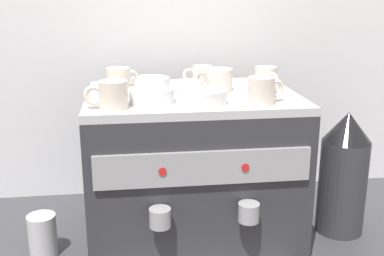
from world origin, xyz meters
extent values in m
plane|color=#38383D|center=(0.00, 0.00, 0.00)|extent=(4.00, 4.00, 0.00)
cube|color=silver|center=(0.00, 0.39, 0.48)|extent=(2.80, 0.03, 0.95)
cube|color=#2D2D33|center=(0.00, 0.00, 0.22)|extent=(0.61, 0.45, 0.44)
cube|color=#B7B7BC|center=(0.00, 0.00, 0.46)|extent=(0.61, 0.45, 0.02)
cube|color=#939399|center=(0.00, -0.23, 0.32)|extent=(0.56, 0.01, 0.09)
cylinder|color=red|center=(-0.11, -0.24, 0.32)|extent=(0.02, 0.01, 0.02)
cylinder|color=red|center=(0.11, -0.24, 0.32)|extent=(0.02, 0.01, 0.02)
cylinder|color=#939399|center=(-0.12, -0.25, 0.20)|extent=(0.06, 0.06, 0.05)
cylinder|color=#939399|center=(0.12, -0.25, 0.20)|extent=(0.06, 0.06, 0.05)
cylinder|color=beige|center=(0.16, -0.16, 0.50)|extent=(0.07, 0.07, 0.07)
torus|color=beige|center=(0.21, -0.14, 0.50)|extent=(0.05, 0.03, 0.05)
cylinder|color=beige|center=(-0.21, 0.02, 0.50)|extent=(0.07, 0.07, 0.07)
torus|color=beige|center=(-0.18, 0.05, 0.50)|extent=(0.05, 0.04, 0.05)
cylinder|color=beige|center=(0.08, 0.02, 0.50)|extent=(0.08, 0.08, 0.07)
torus|color=beige|center=(0.04, 0.05, 0.50)|extent=(0.05, 0.04, 0.05)
cylinder|color=beige|center=(0.05, 0.12, 0.50)|extent=(0.06, 0.06, 0.06)
torus|color=beige|center=(0.01, 0.13, 0.50)|extent=(0.05, 0.02, 0.04)
cylinder|color=beige|center=(0.22, 0.01, 0.50)|extent=(0.06, 0.06, 0.07)
torus|color=beige|center=(0.23, -0.03, 0.50)|extent=(0.02, 0.05, 0.05)
cylinder|color=beige|center=(-0.22, -0.16, 0.50)|extent=(0.07, 0.07, 0.07)
torus|color=beige|center=(-0.27, -0.16, 0.50)|extent=(0.05, 0.01, 0.05)
cylinder|color=white|center=(-0.12, 0.09, 0.48)|extent=(0.12, 0.12, 0.03)
cylinder|color=white|center=(-0.12, 0.09, 0.47)|extent=(0.06, 0.06, 0.01)
cylinder|color=white|center=(0.01, -0.13, 0.49)|extent=(0.13, 0.13, 0.04)
cylinder|color=white|center=(0.01, -0.13, 0.47)|extent=(0.07, 0.07, 0.01)
cylinder|color=white|center=(-0.02, -0.01, 0.48)|extent=(0.09, 0.09, 0.04)
cylinder|color=white|center=(-0.02, -0.01, 0.47)|extent=(0.05, 0.05, 0.01)
cylinder|color=white|center=(-0.12, -0.10, 0.49)|extent=(0.12, 0.12, 0.04)
cylinder|color=white|center=(-0.12, -0.10, 0.47)|extent=(0.07, 0.07, 0.01)
cylinder|color=#333338|center=(0.48, -0.02, 0.15)|extent=(0.15, 0.15, 0.31)
cone|color=black|center=(0.48, -0.02, 0.35)|extent=(0.15, 0.15, 0.09)
cylinder|color=#B7B7BC|center=(-0.45, -0.06, 0.06)|extent=(0.08, 0.08, 0.13)
camera|label=1|loc=(-0.18, -1.36, 0.76)|focal=44.86mm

